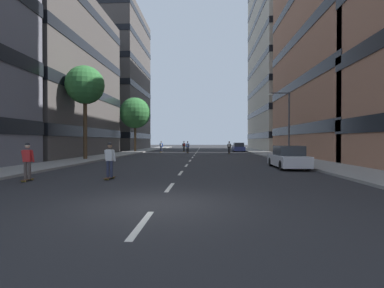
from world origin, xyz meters
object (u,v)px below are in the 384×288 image
Objects in this scene: parked_car_near at (238,148)px; skater_3 at (229,147)px; skater_2 at (110,159)px; parked_car_mid at (288,158)px; street_tree_mid at (135,113)px; skater_0 at (184,146)px; skater_5 at (188,146)px; streetlamp_right at (285,117)px; street_tree_near at (85,86)px; skater_1 at (161,146)px; skater_4 at (27,160)px.

skater_3 reaches higher than parked_car_near.
parked_car_mid is at bearing 29.90° from skater_2.
skater_0 is (7.76, 2.34, -5.33)m from street_tree_mid.
skater_2 is (-0.98, -34.35, -0.03)m from skater_0.
street_tree_mid reaches higher than parked_car_near.
parked_car_mid is 2.47× the size of skater_0.
skater_5 is at bearing -146.71° from parked_car_near.
streetlamp_right is 3.65× the size of skater_3.
street_tree_near is 4.95× the size of skater_0.
skater_1 is 11.22m from skater_3.
skater_1 is at bearing 154.86° from skater_5.
street_tree_mid is 16.49m from skater_3.
parked_car_mid is 28.29m from skater_1.
skater_4 is (-16.02, -15.57, -3.15)m from streetlamp_right.
skater_0 is 34.36m from skater_2.
skater_4 reaches higher than parked_car_mid.
streetlamp_right is (19.24, 1.85, -2.94)m from street_tree_near.
skater_0 is 5.29m from skater_5.
skater_1 is (4.37, 18.28, -6.07)m from street_tree_near.
skater_5 is at bearing 86.19° from skater_2.
skater_0 and skater_3 have the same top height.
skater_4 is (-13.75, -35.38, 0.29)m from parked_car_near.
skater_2 is (-12.45, -14.75, -3.15)m from streetlamp_right.
parked_car_near is at bearing 90.00° from parked_car_mid.
parked_car_near is at bearing 51.92° from street_tree_near.
streetlamp_right is 22.56m from skater_4.
skater_5 is (0.96, -5.20, 0.00)m from skater_0.
skater_2 is (-10.18, -34.56, 0.29)m from parked_car_near.
skater_2 reaches higher than parked_car_near.
parked_car_near is at bearing 68.76° from skater_4.
skater_5 is at bearing 126.14° from streetlamp_right.
streetlamp_right is at bearing 5.48° from street_tree_near.
skater_4 is at bearing -92.06° from skater_1.
parked_car_mid is 9.80m from streetlamp_right.
skater_0 is 1.00× the size of skater_2.
streetlamp_right is 19.56m from skater_2.
skater_3 is (14.79, 14.13, -6.07)m from street_tree_near.
skater_1 and skater_2 have the same top height.
street_tree_near is at bearing 157.44° from parked_car_mid.
skater_5 is (5.50, 29.96, 0.03)m from skater_4.
skater_5 is (8.72, 16.24, -6.07)m from street_tree_near.
skater_3 is (8.00, 27.04, 0.03)m from skater_2.
skater_5 is (4.36, -2.04, 0.00)m from skater_1.
parked_car_mid is at bearing 25.90° from skater_4.
parked_car_near is 28.24m from street_tree_near.
skater_1 is 32.03m from skater_4.
skater_2 is 29.21m from skater_5.
skater_3 is 1.00× the size of skater_4.
street_tree_near is at bearing -90.00° from street_tree_mid.
streetlamp_right is at bearing -70.10° from skater_3.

